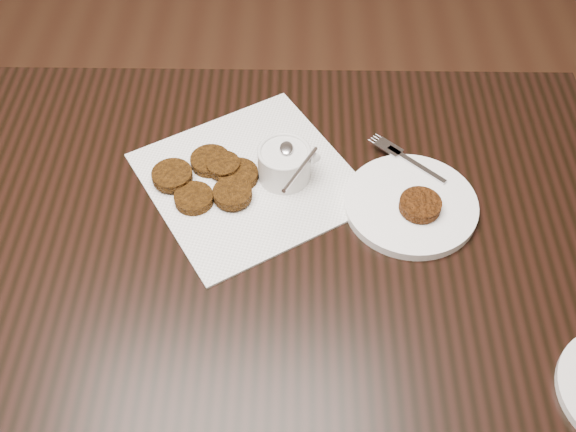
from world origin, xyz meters
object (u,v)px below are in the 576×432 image
object	(u,v)px
table	(177,387)
napkin	(250,179)
plate_with_patty	(411,201)
sauce_ramekin	(284,150)

from	to	relation	value
table	napkin	world-z (taller)	napkin
table	plate_with_patty	bearing A→B (deg)	18.64
table	sauce_ramekin	xyz separation A→B (m)	(0.20, 0.20, 0.44)
sauce_ramekin	plate_with_patty	world-z (taller)	sauce_ramekin
napkin	sauce_ramekin	distance (m)	0.09
sauce_ramekin	plate_with_patty	bearing A→B (deg)	-17.05
table	plate_with_patty	size ratio (longest dim) A/B	7.10
table	sauce_ramekin	bearing A→B (deg)	44.56
napkin	plate_with_patty	bearing A→B (deg)	-12.23
napkin	plate_with_patty	distance (m)	0.27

